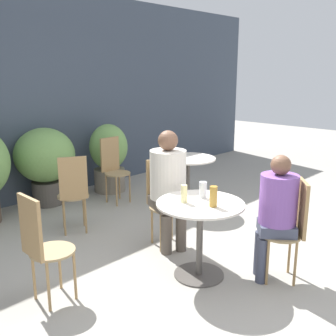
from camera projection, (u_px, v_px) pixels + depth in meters
The scene contains 16 objects.
ground_plane at pixel (223, 275), 3.68m from camera, with size 20.00×20.00×0.00m, color #9E998E.
storefront_wall at pixel (34, 97), 5.57m from camera, with size 10.00×0.06×3.00m.
cafe_table_near at pixel (200, 222), 3.54m from camera, with size 0.79×0.79×0.71m.
cafe_table_far at pixel (188, 172), 5.36m from camera, with size 0.75×0.75×0.71m.
bistro_chair_0 at pixel (292, 223), 3.47m from camera, with size 0.42×0.42×0.93m.
bistro_chair_1 at pixel (163, 195), 4.25m from camera, with size 0.40×0.41×0.93m.
bistro_chair_2 at pixel (73, 189), 4.48m from camera, with size 0.41×0.42×0.93m.
bistro_chair_3 at pixel (41, 241), 3.09m from camera, with size 0.37×0.37×0.93m.
bistro_chair_4 at pixel (113, 164), 5.64m from camera, with size 0.37×0.37×0.93m.
seated_person_0 at pixel (276, 207), 3.45m from camera, with size 0.42×0.42×1.16m.
seated_person_1 at pixel (169, 181), 4.08m from camera, with size 0.43×0.45×1.27m.
beer_glass_0 at pixel (184, 194), 3.49m from camera, with size 0.06×0.06×0.16m.
beer_glass_1 at pixel (213, 197), 3.38m from camera, with size 0.07×0.07×0.18m.
beer_glass_2 at pixel (203, 190), 3.62m from camera, with size 0.07×0.07×0.15m.
potted_plant_1 at pixel (45, 159), 5.48m from camera, with size 0.83×0.83×1.10m.
potted_plant_2 at pixel (109, 155), 6.13m from camera, with size 0.59×0.59×1.06m.
Camera 1 is at (-2.76, -1.93, 1.85)m, focal length 42.00 mm.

